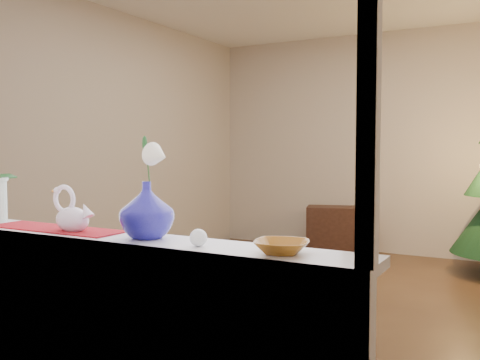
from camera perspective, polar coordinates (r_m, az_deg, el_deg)
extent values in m
plane|color=#3A2417|center=(4.55, 8.18, -13.11)|extent=(5.00, 5.00, 0.00)
cube|color=#BDB2A5|center=(6.76, 15.76, 3.79)|extent=(4.50, 0.10, 2.70)
cube|color=#BDB2A5|center=(2.20, -15.12, 4.88)|extent=(4.50, 0.10, 2.70)
cube|color=#BDB2A5|center=(5.56, -14.01, 3.93)|extent=(0.10, 5.00, 2.70)
cube|color=white|center=(2.38, -14.07, -17.58)|extent=(2.20, 0.08, 0.88)
cube|color=white|center=(2.33, -12.71, -6.31)|extent=(2.20, 0.26, 0.04)
cube|color=maroon|center=(2.59, -19.07, -4.92)|extent=(0.70, 0.20, 0.01)
imported|color=navy|center=(2.22, -9.92, -2.71)|extent=(0.33, 0.33, 0.27)
sphere|color=white|center=(2.02, -4.46, -6.16)|extent=(0.07, 0.07, 0.07)
imported|color=#9A5E1A|center=(1.89, 4.46, -7.22)|extent=(0.20, 0.20, 0.04)
cube|color=black|center=(6.74, 10.42, -5.22)|extent=(0.84, 0.59, 0.57)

